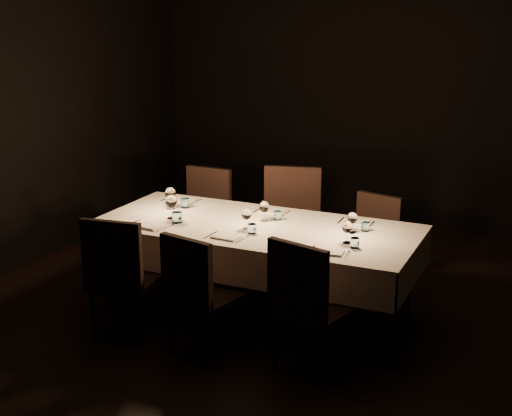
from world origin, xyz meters
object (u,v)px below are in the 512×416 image
at_px(chair_near_right, 307,301).
at_px(chair_near_center, 197,290).
at_px(dining_table, 256,234).
at_px(chair_far_center, 290,223).
at_px(chair_far_left, 203,214).
at_px(chair_far_right, 372,241).
at_px(chair_near_left, 120,273).

bearing_deg(chair_near_right, chair_near_center, 20.90).
bearing_deg(chair_near_center, chair_near_right, -161.88).
relative_size(dining_table, chair_far_center, 2.39).
relative_size(dining_table, chair_far_left, 2.64).
height_order(chair_near_center, chair_far_left, chair_far_left).
distance_m(chair_far_center, chair_far_right, 0.73).
distance_m(dining_table, chair_far_right, 1.10).
relative_size(chair_far_center, chair_far_right, 1.21).
height_order(chair_near_left, chair_far_left, chair_near_left).
distance_m(chair_near_left, chair_near_center, 0.64).
relative_size(chair_far_left, chair_far_center, 0.91).
xyz_separation_m(dining_table, chair_near_left, (-0.72, -0.81, -0.16)).
xyz_separation_m(chair_near_left, chair_far_left, (-0.18, 1.60, -0.00)).
bearing_deg(chair_far_left, chair_far_center, -2.88).
distance_m(chair_near_left, chair_far_right, 2.16).
distance_m(chair_near_center, chair_far_center, 1.54).
xyz_separation_m(chair_near_left, chair_far_center, (0.72, 1.54, 0.04)).
xyz_separation_m(dining_table, chair_near_center, (-0.09, -0.80, -0.18)).
bearing_deg(chair_far_right, chair_near_right, -76.14).
xyz_separation_m(chair_near_center, chair_far_right, (0.81, 1.61, -0.02)).
distance_m(dining_table, chair_far_center, 0.74).
height_order(chair_near_left, chair_near_center, chair_near_left).
xyz_separation_m(chair_far_left, chair_far_right, (1.62, 0.01, -0.04)).
relative_size(chair_near_left, chair_far_left, 1.01).
height_order(chair_near_center, chair_near_right, chair_near_right).
height_order(dining_table, chair_far_left, chair_far_left).
height_order(dining_table, chair_near_left, chair_near_left).
distance_m(chair_near_right, chair_far_center, 1.62).
relative_size(chair_far_left, chair_far_right, 1.09).
bearing_deg(chair_far_center, dining_table, -103.89).
relative_size(dining_table, chair_far_right, 2.89).
xyz_separation_m(chair_near_center, chair_far_center, (0.08, 1.53, 0.07)).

